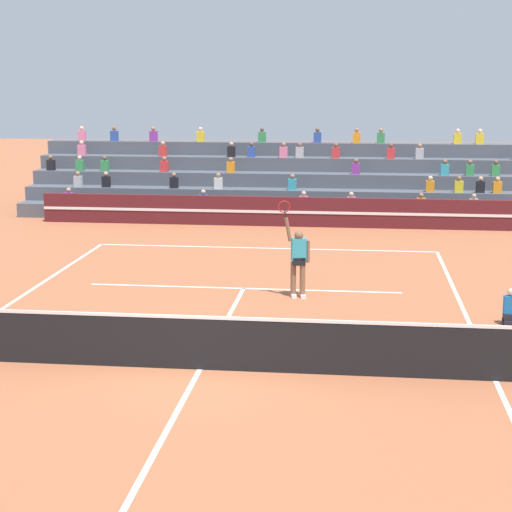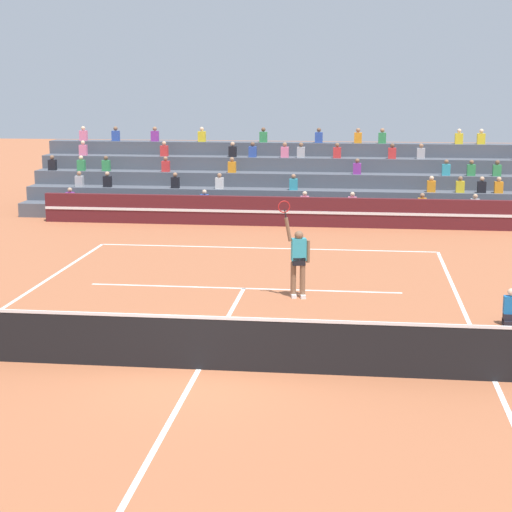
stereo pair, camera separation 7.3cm
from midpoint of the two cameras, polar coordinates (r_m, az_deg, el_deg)
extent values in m
plane|color=#AD603D|center=(16.44, -3.70, -7.56)|extent=(120.00, 120.00, 0.00)
cube|color=white|center=(27.83, 0.76, 0.53)|extent=(11.00, 0.10, 0.01)
cube|color=white|center=(16.39, 15.76, -8.04)|extent=(0.10, 23.80, 0.01)
cube|color=white|center=(22.52, -0.72, -2.17)|extent=(8.25, 0.10, 0.01)
cube|color=white|center=(16.43, -3.70, -7.54)|extent=(0.10, 12.85, 0.01)
cube|color=black|center=(16.28, -3.73, -5.90)|extent=(11.90, 0.02, 1.00)
cube|color=white|center=(16.12, -3.75, -4.10)|extent=(11.90, 0.04, 0.06)
cube|color=#51191E|center=(31.94, 1.59, 2.99)|extent=(18.00, 0.24, 1.10)
cube|color=white|center=(31.81, 1.56, 2.95)|extent=(18.00, 0.02, 0.10)
cube|color=#4C515B|center=(33.24, 1.79, 2.85)|extent=(20.95, 0.95, 0.55)
cube|color=purple|center=(34.76, -12.22, 3.81)|extent=(0.32, 0.22, 0.44)
sphere|color=tan|center=(34.72, -12.24, 4.33)|extent=(0.18, 0.18, 0.18)
cube|color=pink|center=(32.93, 3.33, 3.63)|extent=(0.32, 0.22, 0.44)
sphere|color=beige|center=(32.89, 3.34, 4.18)|extent=(0.18, 0.18, 0.18)
cube|color=#B2B2B7|center=(33.16, 14.45, 3.33)|extent=(0.32, 0.22, 0.44)
sphere|color=tan|center=(33.12, 14.48, 3.88)|extent=(0.18, 0.18, 0.18)
cube|color=pink|center=(32.87, 6.50, 3.56)|extent=(0.32, 0.22, 0.44)
sphere|color=beige|center=(32.83, 6.51, 4.11)|extent=(0.18, 0.18, 0.18)
cube|color=#2D4CA5|center=(33.40, -3.39, 3.74)|extent=(0.32, 0.22, 0.44)
sphere|color=beige|center=(33.35, -3.40, 4.28)|extent=(0.18, 0.18, 0.18)
cube|color=orange|center=(32.96, 11.07, 3.43)|extent=(0.32, 0.22, 0.44)
sphere|color=#9E7051|center=(32.92, 11.10, 3.99)|extent=(0.18, 0.18, 0.18)
cube|color=#4C515B|center=(34.13, 1.93, 3.56)|extent=(20.95, 0.95, 1.10)
cube|color=#B2B2B7|center=(35.56, -11.63, 4.90)|extent=(0.32, 0.22, 0.44)
sphere|color=#9E7051|center=(35.52, -11.65, 5.42)|extent=(0.18, 0.18, 0.18)
cube|color=yellow|center=(33.97, 13.51, 4.51)|extent=(0.32, 0.22, 0.44)
sphere|color=brown|center=(33.93, 13.54, 5.04)|extent=(0.18, 0.18, 0.18)
cube|color=black|center=(35.21, -9.81, 4.91)|extent=(0.32, 0.22, 0.44)
sphere|color=tan|center=(35.17, -9.83, 5.42)|extent=(0.18, 0.18, 0.18)
cube|color=orange|center=(33.86, 11.67, 4.57)|extent=(0.32, 0.22, 0.44)
sphere|color=beige|center=(33.82, 11.69, 5.10)|extent=(0.18, 0.18, 0.18)
cube|color=orange|center=(34.17, 15.93, 4.42)|extent=(0.32, 0.22, 0.44)
sphere|color=tan|center=(34.13, 15.96, 4.95)|extent=(0.18, 0.18, 0.18)
cube|color=black|center=(34.51, -5.34, 4.89)|extent=(0.32, 0.22, 0.44)
sphere|color=#9E7051|center=(34.47, -5.35, 5.42)|extent=(0.18, 0.18, 0.18)
cube|color=black|center=(34.07, 14.87, 4.46)|extent=(0.32, 0.22, 0.44)
sphere|color=tan|center=(34.04, 14.90, 4.99)|extent=(0.18, 0.18, 0.18)
cube|color=silver|center=(34.18, -2.38, 4.87)|extent=(0.32, 0.22, 0.44)
sphere|color=#9E7051|center=(34.14, -2.39, 5.40)|extent=(0.18, 0.18, 0.18)
cube|color=teal|center=(33.83, 2.58, 4.79)|extent=(0.32, 0.22, 0.44)
sphere|color=#9E7051|center=(33.80, 2.58, 5.33)|extent=(0.18, 0.18, 0.18)
cube|color=#4C515B|center=(35.03, 2.07, 4.22)|extent=(20.95, 0.95, 1.65)
cube|color=#338C4C|center=(36.14, -9.90, 5.96)|extent=(0.32, 0.22, 0.44)
sphere|color=brown|center=(36.11, -9.92, 6.46)|extent=(0.18, 0.18, 0.18)
cube|color=purple|center=(34.62, 6.82, 5.80)|extent=(0.32, 0.22, 0.44)
sphere|color=brown|center=(34.59, 6.83, 6.33)|extent=(0.18, 0.18, 0.18)
cube|color=red|center=(35.50, -5.98, 5.96)|extent=(0.32, 0.22, 0.44)
sphere|color=#9E7051|center=(35.47, -5.99, 6.48)|extent=(0.18, 0.18, 0.18)
cube|color=teal|center=(34.80, 12.61, 5.63)|extent=(0.32, 0.22, 0.44)
sphere|color=brown|center=(34.76, 12.64, 6.15)|extent=(0.18, 0.18, 0.18)
cube|color=orange|center=(34.99, -1.55, 5.94)|extent=(0.32, 0.22, 0.44)
sphere|color=#9E7051|center=(34.96, -1.55, 6.46)|extent=(0.18, 0.18, 0.18)
cube|color=#338C4C|center=(35.05, 15.82, 5.51)|extent=(0.32, 0.22, 0.44)
sphere|color=brown|center=(35.01, 15.85, 6.03)|extent=(0.18, 0.18, 0.18)
cube|color=#338C4C|center=(34.91, 14.21, 5.57)|extent=(0.32, 0.22, 0.44)
sphere|color=brown|center=(34.87, 14.23, 6.09)|extent=(0.18, 0.18, 0.18)
cube|color=black|center=(36.87, -13.36, 5.93)|extent=(0.32, 0.22, 0.44)
sphere|color=brown|center=(36.84, -13.39, 6.42)|extent=(0.18, 0.18, 0.18)
cube|color=#338C4C|center=(36.46, -11.51, 5.94)|extent=(0.32, 0.22, 0.44)
sphere|color=beige|center=(36.43, -11.53, 6.45)|extent=(0.18, 0.18, 0.18)
cube|color=#4C515B|center=(35.94, 2.20, 4.85)|extent=(20.95, 0.95, 2.20)
cube|color=pink|center=(35.64, 1.99, 6.93)|extent=(0.32, 0.22, 0.44)
sphere|color=#9E7051|center=(35.62, 2.00, 7.45)|extent=(0.18, 0.18, 0.18)
cube|color=red|center=(36.43, -6.08, 6.98)|extent=(0.32, 0.22, 0.44)
sphere|color=tan|center=(36.41, -6.09, 7.48)|extent=(0.18, 0.18, 0.18)
cube|color=#B2B2B7|center=(35.61, 10.99, 6.72)|extent=(0.32, 0.22, 0.44)
sphere|color=#9E7051|center=(35.58, 11.01, 7.23)|extent=(0.18, 0.18, 0.18)
cube|color=#2D4CA5|center=(35.78, -0.17, 6.96)|extent=(0.32, 0.22, 0.44)
sphere|color=brown|center=(35.76, -0.17, 7.47)|extent=(0.18, 0.18, 0.18)
cube|color=pink|center=(37.37, -11.39, 6.93)|extent=(0.32, 0.22, 0.44)
sphere|color=beige|center=(37.35, -11.41, 7.42)|extent=(0.18, 0.18, 0.18)
cube|color=#B2B2B7|center=(35.59, 3.08, 6.92)|extent=(0.32, 0.22, 0.44)
sphere|color=brown|center=(35.57, 3.08, 7.43)|extent=(0.18, 0.18, 0.18)
cube|color=red|center=(35.54, 9.12, 6.78)|extent=(0.32, 0.22, 0.44)
sphere|color=brown|center=(35.52, 9.14, 7.29)|extent=(0.18, 0.18, 0.18)
cube|color=black|center=(35.90, -1.51, 6.97)|extent=(0.32, 0.22, 0.44)
sphere|color=tan|center=(35.87, -1.51, 7.48)|extent=(0.18, 0.18, 0.18)
cube|color=red|center=(35.53, 5.49, 6.87)|extent=(0.32, 0.22, 0.44)
sphere|color=brown|center=(35.50, 5.50, 7.38)|extent=(0.18, 0.18, 0.18)
cube|color=#4C515B|center=(36.85, 2.33, 5.46)|extent=(20.95, 0.95, 2.75)
cube|color=yellow|center=(36.65, 13.43, 7.62)|extent=(0.32, 0.22, 0.44)
sphere|color=beige|center=(36.63, 13.46, 8.12)|extent=(0.18, 0.18, 0.18)
cube|color=#338C4C|center=(36.43, 8.47, 7.79)|extent=(0.32, 0.22, 0.44)
sphere|color=#9E7051|center=(36.41, 8.48, 8.29)|extent=(0.18, 0.18, 0.18)
cube|color=yellow|center=(37.03, -3.57, 7.95)|extent=(0.32, 0.22, 0.44)
sphere|color=beige|center=(37.01, -3.58, 8.45)|extent=(0.18, 0.18, 0.18)
cube|color=orange|center=(36.42, 6.87, 7.83)|extent=(0.32, 0.22, 0.44)
sphere|color=#9E7051|center=(36.40, 6.89, 8.33)|extent=(0.18, 0.18, 0.18)
cube|color=purple|center=(37.45, -6.70, 7.94)|extent=(0.32, 0.22, 0.44)
sphere|color=#9E7051|center=(37.43, -6.71, 8.43)|extent=(0.18, 0.18, 0.18)
cube|color=pink|center=(38.32, -11.38, 7.88)|extent=(0.32, 0.22, 0.44)
sphere|color=beige|center=(38.30, -11.40, 8.35)|extent=(0.18, 0.18, 0.18)
cube|color=#2D4CA5|center=(37.90, -9.28, 7.91)|extent=(0.32, 0.22, 0.44)
sphere|color=brown|center=(37.88, -9.29, 8.39)|extent=(0.18, 0.18, 0.18)
cube|color=yellow|center=(36.77, 14.83, 7.56)|extent=(0.32, 0.22, 0.44)
sphere|color=beige|center=(36.75, 14.86, 8.06)|extent=(0.18, 0.18, 0.18)
cube|color=#2D4CA5|center=(36.46, 4.27, 7.88)|extent=(0.32, 0.22, 0.44)
sphere|color=brown|center=(36.44, 4.27, 8.38)|extent=(0.18, 0.18, 0.18)
cube|color=#338C4C|center=(36.64, 0.55, 7.93)|extent=(0.32, 0.22, 0.44)
sphere|color=brown|center=(36.62, 0.55, 8.43)|extent=(0.18, 0.18, 0.18)
cube|color=black|center=(20.07, 16.64, -4.26)|extent=(0.28, 0.36, 0.12)
cube|color=black|center=(20.04, 16.66, -3.93)|extent=(0.28, 0.24, 0.18)
cube|color=#1966B2|center=(19.96, 16.71, -3.13)|extent=(0.30, 0.18, 0.40)
sphere|color=beige|center=(19.89, 16.76, -2.32)|extent=(0.17, 0.17, 0.17)
cylinder|color=brown|center=(21.53, 3.21, -1.62)|extent=(0.14, 0.14, 0.90)
cylinder|color=brown|center=(21.56, 2.60, -1.59)|extent=(0.14, 0.14, 0.90)
cube|color=black|center=(21.42, 2.96, -0.34)|extent=(0.36, 0.28, 0.20)
cube|color=teal|center=(21.36, 2.97, 0.44)|extent=(0.40, 0.29, 0.56)
sphere|color=brown|center=(21.29, 2.98, 1.39)|extent=(0.22, 0.22, 0.22)
cube|color=white|center=(21.59, 3.22, -2.69)|extent=(0.18, 0.28, 0.09)
cube|color=white|center=(21.62, 2.61, -2.66)|extent=(0.18, 0.28, 0.09)
cylinder|color=brown|center=(21.42, 3.59, 0.30)|extent=(0.09, 0.09, 0.56)
cylinder|color=brown|center=(21.21, 2.25, 1.79)|extent=(0.22, 0.14, 0.61)
cylinder|color=black|center=(21.13, 2.06, 2.83)|extent=(0.08, 0.05, 0.22)
torus|color=#B21E1E|center=(21.10, 1.98, 3.30)|extent=(0.35, 0.12, 0.36)
sphere|color=#C6DB33|center=(18.43, -3.79, -5.29)|extent=(0.07, 0.07, 0.07)
camera|label=1|loc=(0.04, -89.90, 0.02)|focal=60.00mm
camera|label=2|loc=(0.04, 90.10, -0.02)|focal=60.00mm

